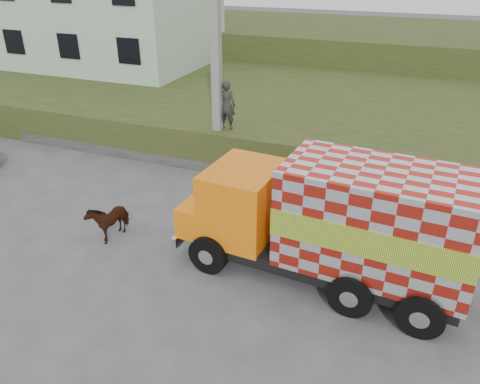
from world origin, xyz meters
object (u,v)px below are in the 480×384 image
at_px(cargo_truck, 335,222).
at_px(pedestrian, 227,105).
at_px(utility_pole, 216,57).
at_px(cow, 109,219).

bearing_deg(cargo_truck, pedestrian, 137.57).
bearing_deg(utility_pole, cargo_truck, -44.40).
relative_size(cargo_truck, cow, 5.51).
bearing_deg(utility_pole, pedestrian, 35.92).
relative_size(utility_pole, pedestrian, 4.53).
bearing_deg(pedestrian, utility_pole, 32.59).
height_order(utility_pole, cow, utility_pole).
height_order(utility_pole, cargo_truck, utility_pole).
bearing_deg(utility_pole, cow, -99.63).
bearing_deg(cow, utility_pole, 86.45).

